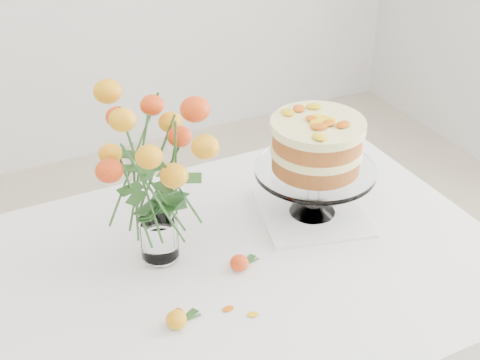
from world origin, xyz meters
The scene contains 9 objects.
table centered at (0.00, 0.00, 0.67)m, with size 1.43×0.93×0.76m.
napkin centered at (0.34, 0.09, 0.76)m, with size 0.27×0.27×0.01m, color white.
cake_stand centered at (0.34, 0.09, 0.95)m, with size 0.31×0.31×0.28m.
rose_vase centered at (-0.09, 0.09, 1.02)m, with size 0.34×0.34×0.46m.
loose_rose_near centered at (-0.14, -0.14, 0.78)m, with size 0.08×0.05×0.04m.
loose_rose_far centered at (0.06, -0.03, 0.77)m, with size 0.08×0.04×0.04m.
stray_petal_a centered at (-0.12, -0.10, 0.76)m, with size 0.03×0.02×0.00m, color yellow.
stray_petal_b centered at (-0.02, -0.14, 0.76)m, with size 0.03×0.02×0.00m, color yellow.
stray_petal_c centered at (0.02, -0.18, 0.76)m, with size 0.03×0.02×0.00m, color yellow.
Camera 1 is at (-0.48, -1.12, 1.77)m, focal length 50.00 mm.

